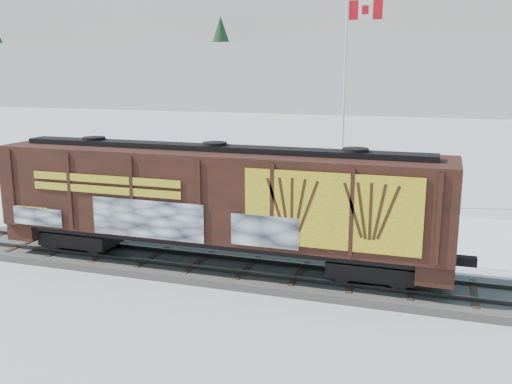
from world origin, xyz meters
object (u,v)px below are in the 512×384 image
(flagpole, at_px, (345,132))
(car_silver, at_px, (190,208))
(car_dark, at_px, (389,212))
(car_white, at_px, (342,213))
(hopper_railcar, at_px, (216,198))

(flagpole, height_order, car_silver, flagpole)
(car_silver, relative_size, car_dark, 0.91)
(car_white, height_order, car_dark, car_white)
(flagpole, xyz_separation_m, car_white, (0.78, -4.87, -3.31))
(flagpole, relative_size, car_dark, 2.34)
(hopper_railcar, distance_m, car_white, 8.30)
(hopper_railcar, bearing_deg, car_dark, 56.33)
(car_silver, height_order, car_dark, car_silver)
(hopper_railcar, distance_m, flagpole, 12.47)
(car_white, xyz_separation_m, car_dark, (2.07, 1.22, -0.12))
(hopper_railcar, xyz_separation_m, car_dark, (5.62, 8.44, -2.17))
(car_silver, relative_size, car_white, 0.89)
(flagpole, bearing_deg, car_silver, -138.14)
(hopper_railcar, xyz_separation_m, flagpole, (2.77, 12.09, 1.26))
(car_dark, bearing_deg, car_white, 118.75)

